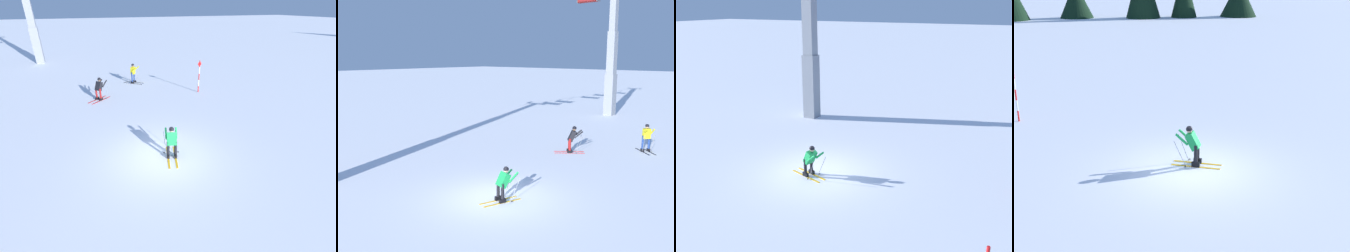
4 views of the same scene
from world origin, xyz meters
TOP-DOWN VIEW (x-y plane):
  - ground_plane at (0.00, 0.00)m, footprint 260.00×260.00m
  - skier_carving_main at (-0.02, -0.46)m, footprint 1.75×0.98m
  - lift_tower_far at (23.32, 6.86)m, footprint 0.87×2.41m
  - skier_distant_uphill at (11.53, -1.49)m, footprint 1.52×1.66m
  - skier_distant_downhill at (8.45, 1.72)m, footprint 1.50×1.69m

SIDE VIEW (x-z plane):
  - ground_plane at x=0.00m, z-range 0.00..0.00m
  - skier_carving_main at x=-0.02m, z-range 0.03..1.54m
  - skier_distant_downhill at x=8.45m, z-range 0.06..1.77m
  - skier_distant_uphill at x=11.53m, z-range 0.12..1.82m
  - lift_tower_far at x=23.32m, z-range -1.10..11.22m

